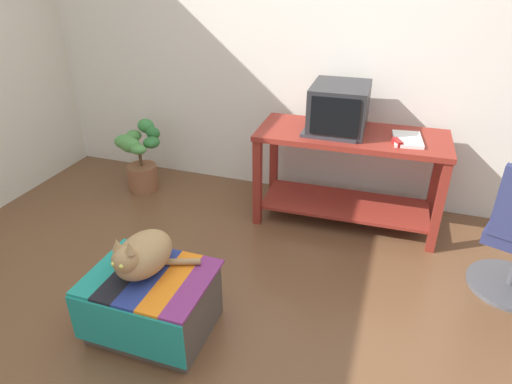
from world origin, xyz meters
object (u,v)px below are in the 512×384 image
cat (142,255)px  book (407,139)px  potted_plant (140,158)px  desk (349,163)px  tv_monitor (339,108)px  stapler (397,142)px  ottoman_with_blanket (153,302)px  keyboard (329,135)px

cat → book: bearing=54.6°
cat → potted_plant: bearing=127.8°
desk → cat: desk is taller
tv_monitor → desk: bearing=-16.6°
stapler → potted_plant: bearing=151.5°
cat → potted_plant: cat is taller
tv_monitor → potted_plant: tv_monitor is taller
desk → cat: bearing=-121.8°
tv_monitor → stapler: bearing=-22.4°
cat → ottoman_with_blanket: bearing=-24.2°
potted_plant → stapler: bearing=-2.3°
potted_plant → cat: bearing=-57.2°
keyboard → book: (0.53, 0.10, 0.00)m
book → keyboard: bearing=-176.5°
desk → book: bearing=-6.3°
tv_monitor → book: bearing=-8.8°
tv_monitor → potted_plant: bearing=-179.2°
desk → stapler: size_ratio=12.75×
potted_plant → stapler: 2.19m
tv_monitor → book: 0.53m
keyboard → potted_plant: keyboard is taller
keyboard → stapler: 0.47m
stapler → book: bearing=31.9°
tv_monitor → cat: bearing=-117.9°
desk → book: (0.39, -0.03, 0.25)m
tv_monitor → cat: size_ratio=1.18×
ottoman_with_blanket → cat: (-0.04, 0.02, 0.30)m
book → cat: size_ratio=0.71×
desk → potted_plant: size_ratio=2.28×
ottoman_with_blanket → tv_monitor: bearing=65.4°
desk → ottoman_with_blanket: size_ratio=2.12×
book → potted_plant: book is taller
keyboard → cat: keyboard is taller
potted_plant → desk: bearing=1.5°
tv_monitor → ottoman_with_blanket: size_ratio=0.74×
desk → ottoman_with_blanket: 1.77m
keyboard → book: bearing=10.9°
keyboard → cat: 1.58m
desk → book: size_ratio=4.78×
keyboard → potted_plant: 1.73m
ottoman_with_blanket → potted_plant: (-0.98, 1.49, 0.11)m
keyboard → cat: size_ratio=0.96×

